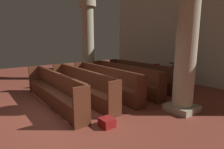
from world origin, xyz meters
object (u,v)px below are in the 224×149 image
pew_row_3 (81,84)px  kneeler_box_red (107,122)px  pew_row_0 (141,74)px  pillar_aisle_side (187,41)px  pew_row_2 (104,80)px  pew_row_4 (53,88)px  pillar_far_side (88,39)px  pew_row_1 (124,77)px  lectern (176,77)px  hymn_book (157,64)px

pew_row_3 → kneeler_box_red: pew_row_3 is taller
pew_row_0 → pew_row_3: 2.88m
pillar_aisle_side → pew_row_2: bearing=-162.8°
pew_row_0 → pew_row_4: same height
pew_row_0 → kneeler_box_red: pew_row_0 is taller
pillar_far_side → pew_row_4: bearing=-46.5°
pillar_far_side → kneeler_box_red: 5.74m
pew_row_1 → pew_row_4: 2.88m
pillar_far_side → pew_row_1: bearing=1.6°
pew_row_3 → pillar_aisle_side: size_ratio=1.02×
pillar_far_side → lectern: pillar_far_side is taller
pew_row_2 → kneeler_box_red: size_ratio=11.22×
pew_row_3 → kneeler_box_red: 2.31m
pew_row_3 → hymn_book: hymn_book is taller
hymn_book → kneeler_box_red: bearing=-66.9°
pew_row_3 → pew_row_4: bearing=-90.0°
kneeler_box_red → hymn_book: bearing=113.1°
pillar_aisle_side → lectern: pillar_aisle_side is taller
pillar_aisle_side → kneeler_box_red: pillar_aisle_side is taller
pew_row_0 → hymn_book: 0.87m
pillar_aisle_side → hymn_book: size_ratio=20.70×
pillar_far_side → pew_row_3: bearing=-34.7°
pillar_aisle_side → pillar_far_side: same height
pew_row_3 → kneeler_box_red: bearing=-12.7°
pew_row_0 → pillar_far_side: bearing=-158.8°
pew_row_3 → pillar_far_side: (-2.67, 1.85, 1.45)m
pew_row_0 → pillar_aisle_side: 3.26m
pew_row_0 → pew_row_4: size_ratio=1.00×
pew_row_0 → hymn_book: size_ratio=21.02×
pew_row_4 → kneeler_box_red: bearing=11.7°
pew_row_1 → lectern: (1.09, 1.90, -0.08)m
pillar_aisle_side → kneeler_box_red: (-0.50, -2.30, -1.88)m
pew_row_4 → hymn_book: (0.70, 4.02, 0.49)m
pew_row_0 → pillar_aisle_side: size_ratio=1.02×
pew_row_2 → pew_row_3: (0.00, -0.96, 0.00)m
pew_row_4 → pillar_far_side: (-2.67, 2.81, 1.45)m
pew_row_3 → hymn_book: size_ratio=21.02×
pew_row_1 → pew_row_2: (0.00, -0.96, 0.00)m
pillar_aisle_side → pew_row_4: bearing=-134.5°
pew_row_3 → pew_row_1: bearing=90.0°
pew_row_1 → pew_row_3: (0.00, -1.92, 0.00)m
pew_row_0 → pew_row_2: 1.92m
pew_row_4 → lectern: (1.09, 4.77, -0.08)m
kneeler_box_red → lectern: bearing=104.6°
pew_row_2 → pillar_aisle_side: 3.19m
hymn_book → kneeler_box_red: size_ratio=0.53×
pew_row_2 → pew_row_3: size_ratio=1.00×
pillar_aisle_side → pew_row_1: bearing=177.5°
pew_row_3 → lectern: 3.97m
kneeler_box_red → pew_row_3: bearing=167.3°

